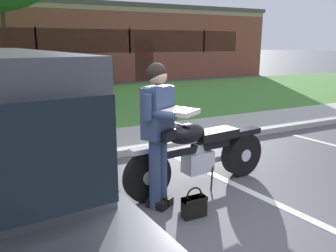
{
  "coord_description": "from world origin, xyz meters",
  "views": [
    {
      "loc": [
        -1.79,
        -2.64,
        1.92
      ],
      "look_at": [
        0.19,
        1.24,
        0.85
      ],
      "focal_mm": 36.44,
      "sensor_mm": 36.0,
      "label": 1
    }
  ],
  "objects_px": {
    "rider_person": "(159,125)",
    "hedge_center_left": "(76,73)",
    "brick_building": "(26,43)",
    "motorcycle": "(204,151)",
    "handbag": "(194,205)"
  },
  "relations": [
    {
      "from": "rider_person",
      "to": "brick_building",
      "type": "relative_size",
      "value": 0.07
    },
    {
      "from": "motorcycle",
      "to": "brick_building",
      "type": "distance_m",
      "value": 17.07
    },
    {
      "from": "rider_person",
      "to": "hedge_center_left",
      "type": "distance_m",
      "value": 11.62
    },
    {
      "from": "rider_person",
      "to": "brick_building",
      "type": "bearing_deg",
      "value": 89.34
    },
    {
      "from": "motorcycle",
      "to": "brick_building",
      "type": "xyz_separation_m",
      "value": [
        -0.6,
        17.0,
        1.42
      ]
    },
    {
      "from": "rider_person",
      "to": "brick_building",
      "type": "distance_m",
      "value": 17.32
    },
    {
      "from": "rider_person",
      "to": "hedge_center_left",
      "type": "height_order",
      "value": "rider_person"
    },
    {
      "from": "motorcycle",
      "to": "brick_building",
      "type": "bearing_deg",
      "value": 92.03
    },
    {
      "from": "rider_person",
      "to": "handbag",
      "type": "xyz_separation_m",
      "value": [
        0.23,
        -0.41,
        -0.86
      ]
    },
    {
      "from": "brick_building",
      "to": "hedge_center_left",
      "type": "bearing_deg",
      "value": -76.93
    },
    {
      "from": "motorcycle",
      "to": "handbag",
      "type": "height_order",
      "value": "motorcycle"
    },
    {
      "from": "brick_building",
      "to": "handbag",
      "type": "bearing_deg",
      "value": -89.9
    },
    {
      "from": "handbag",
      "to": "rider_person",
      "type": "bearing_deg",
      "value": 119.25
    },
    {
      "from": "rider_person",
      "to": "hedge_center_left",
      "type": "relative_size",
      "value": 0.56
    },
    {
      "from": "rider_person",
      "to": "handbag",
      "type": "distance_m",
      "value": 0.98
    }
  ]
}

